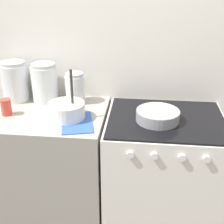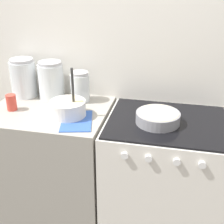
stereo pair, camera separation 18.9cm
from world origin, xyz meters
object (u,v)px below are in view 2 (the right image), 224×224
(mixing_bowl, at_px, (68,108))
(storage_jar_middle, at_px, (51,83))
(stove, at_px, (162,183))
(storage_jar_right, at_px, (80,89))
(storage_jar_left, at_px, (24,80))
(tin_can, at_px, (11,102))
(baking_pan, at_px, (158,117))

(mixing_bowl, relative_size, storage_jar_middle, 1.19)
(stove, height_order, storage_jar_right, storage_jar_right)
(storage_jar_middle, bearing_deg, stove, -13.22)
(storage_jar_left, xyz_separation_m, tin_can, (0.03, -0.25, -0.06))
(stove, xyz_separation_m, baking_pan, (-0.06, -0.04, 0.50))
(storage_jar_left, distance_m, storage_jar_right, 0.42)
(mixing_bowl, xyz_separation_m, storage_jar_left, (-0.42, 0.26, 0.06))
(stove, relative_size, baking_pan, 3.53)
(storage_jar_middle, relative_size, storage_jar_right, 1.28)
(storage_jar_left, distance_m, tin_can, 0.26)
(storage_jar_middle, bearing_deg, tin_can, -125.76)
(stove, distance_m, storage_jar_right, 0.85)
(mixing_bowl, bearing_deg, baking_pan, 2.85)
(stove, bearing_deg, tin_can, -176.89)
(mixing_bowl, distance_m, storage_jar_left, 0.50)
(mixing_bowl, relative_size, baking_pan, 1.20)
(mixing_bowl, xyz_separation_m, storage_jar_right, (-0.00, 0.26, 0.03))
(storage_jar_left, relative_size, tin_can, 2.60)
(storage_jar_middle, xyz_separation_m, tin_can, (-0.18, -0.25, -0.06))
(storage_jar_middle, height_order, storage_jar_right, storage_jar_middle)
(tin_can, bearing_deg, stove, 3.11)
(mixing_bowl, relative_size, tin_can, 3.01)
(mixing_bowl, height_order, storage_jar_middle, mixing_bowl)
(stove, distance_m, baking_pan, 0.51)
(storage_jar_left, height_order, tin_can, storage_jar_left)
(baking_pan, bearing_deg, stove, 33.93)
(stove, height_order, storage_jar_middle, storage_jar_middle)
(mixing_bowl, bearing_deg, storage_jar_middle, 129.48)
(storage_jar_left, bearing_deg, stove, -10.60)
(storage_jar_right, bearing_deg, mixing_bowl, -89.28)
(stove, bearing_deg, storage_jar_left, 169.40)
(storage_jar_middle, height_order, tin_can, storage_jar_middle)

